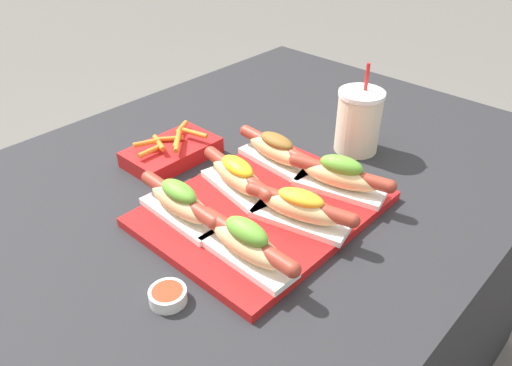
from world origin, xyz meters
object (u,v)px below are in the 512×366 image
at_px(hot_dog_4, 238,176).
at_px(drink_cup, 358,121).
at_px(hot_dog_5, 276,150).
at_px(fries_basket, 172,151).
at_px(sauce_bowl, 168,295).
at_px(serving_tray, 264,209).
at_px(hot_dog_2, 340,176).
at_px(hot_dog_0, 247,243).
at_px(hot_dog_1, 300,208).
at_px(hot_dog_3, 180,202).

height_order(hot_dog_4, drink_cup, drink_cup).
relative_size(hot_dog_5, fries_basket, 1.08).
height_order(hot_dog_5, sauce_bowl, hot_dog_5).
bearing_deg(hot_dog_5, serving_tray, -147.91).
height_order(hot_dog_5, drink_cup, drink_cup).
xyz_separation_m(hot_dog_2, drink_cup, (0.19, 0.08, 0.02)).
bearing_deg(hot_dog_4, hot_dog_0, -131.21).
relative_size(hot_dog_1, drink_cup, 1.05).
bearing_deg(drink_cup, fries_basket, 138.90).
xyz_separation_m(serving_tray, drink_cup, (0.32, 0.01, 0.06)).
relative_size(hot_dog_2, sauce_bowl, 3.66).
bearing_deg(fries_basket, drink_cup, -41.10).
height_order(hot_dog_3, hot_dog_5, hot_dog_3).
height_order(serving_tray, fries_basket, fries_basket).
bearing_deg(hot_dog_0, hot_dog_3, 89.65).
relative_size(hot_dog_2, hot_dog_5, 0.98).
bearing_deg(sauce_bowl, hot_dog_0, -15.91).
bearing_deg(fries_basket, hot_dog_4, -92.16).
bearing_deg(hot_dog_3, hot_dog_2, -31.33).
height_order(hot_dog_0, hot_dog_4, hot_dog_0).
bearing_deg(hot_dog_4, serving_tray, -90.55).
height_order(hot_dog_1, hot_dog_2, hot_dog_2).
bearing_deg(drink_cup, hot_dog_5, 159.40).
bearing_deg(hot_dog_1, hot_dog_3, 128.33).
bearing_deg(hot_dog_5, fries_basket, 120.77).
bearing_deg(hot_dog_4, hot_dog_1, -89.28).
bearing_deg(serving_tray, drink_cup, 1.31).
bearing_deg(hot_dog_0, hot_dog_1, -0.81).
distance_m(hot_dog_0, hot_dog_1, 0.13).
bearing_deg(sauce_bowl, hot_dog_2, -4.77).
bearing_deg(hot_dog_4, drink_cup, -10.85).
distance_m(hot_dog_2, fries_basket, 0.38).
bearing_deg(sauce_bowl, hot_dog_3, 43.38).
xyz_separation_m(serving_tray, hot_dog_5, (0.13, 0.08, 0.04)).
bearing_deg(serving_tray, hot_dog_0, -148.19).
xyz_separation_m(hot_dog_1, drink_cup, (0.32, 0.09, 0.02)).
distance_m(serving_tray, hot_dog_4, 0.08).
bearing_deg(hot_dog_4, sauce_bowl, -157.11).
bearing_deg(sauce_bowl, hot_dog_4, 22.89).
xyz_separation_m(hot_dog_4, fries_basket, (0.01, 0.21, -0.03)).
height_order(hot_dog_1, fries_basket, hot_dog_1).
xyz_separation_m(serving_tray, sauce_bowl, (-0.26, -0.04, 0.00)).
xyz_separation_m(hot_dog_2, fries_basket, (-0.13, 0.36, -0.03)).
distance_m(hot_dog_2, drink_cup, 0.21).
bearing_deg(hot_dog_5, hot_dog_2, -87.77).
relative_size(hot_dog_0, hot_dog_5, 1.00).
xyz_separation_m(hot_dog_1, fries_basket, (0.01, 0.36, -0.03)).
relative_size(serving_tray, hot_dog_3, 1.95).
relative_size(hot_dog_3, sauce_bowl, 3.75).
height_order(hot_dog_0, drink_cup, drink_cup).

